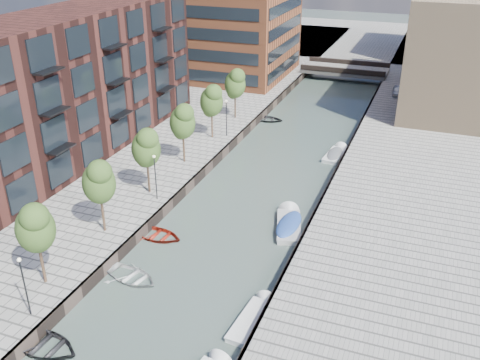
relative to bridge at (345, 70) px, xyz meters
The scene contains 27 objects.
water 32.03m from the bridge, 90.00° to the right, with size 300.00×300.00×0.00m, color #38473F.
quay_left 48.17m from the bridge, 138.37° to the right, with size 60.00×140.00×1.00m, color gray.
quay_right 35.79m from the bridge, 63.43° to the right, with size 20.00×140.00×1.00m, color gray.
quay_wall_left 32.59m from the bridge, 100.79° to the right, with size 0.25×140.00×1.00m, color #332823.
quay_wall_right 32.59m from the bridge, 79.21° to the right, with size 0.25×140.00×1.00m, color #332823.
far_closure 28.01m from the bridge, 90.00° to the left, with size 80.00×40.00×1.00m, color gray.
apartment_block 46.99m from the bridge, 115.46° to the right, with size 8.00×38.00×14.00m, color black.
tan_block_near 19.99m from the bridge, 32.01° to the right, with size 12.00×25.00×14.00m, color #8C7356.
tan_block_far 23.87m from the bridge, 45.00° to the left, with size 12.00×20.00×16.00m, color #8C7356.
bridge is the anchor object (origin of this frame).
tree_1 61.71m from the bridge, 97.93° to the right, with size 2.50×2.50×5.95m.
tree_2 54.81m from the bridge, 98.95° to the right, with size 2.50×2.50×5.95m.
tree_3 47.92m from the bridge, 100.25° to the right, with size 2.50×2.50×5.95m.
tree_4 41.08m from the bridge, 102.00° to the right, with size 2.50×2.50×5.95m.
tree_5 34.30m from the bridge, 104.44° to the right, with size 2.50×2.50×5.95m.
tree_6 27.63m from the bridge, 108.10° to the right, with size 2.50×2.50×5.95m.
lamp_0 64.44m from the bridge, 96.42° to the right, with size 0.24×0.24×4.12m.
lamp_1 48.58m from the bridge, 98.53° to the right, with size 0.24×0.24×4.12m.
lamp_2 32.87m from the bridge, 102.68° to the right, with size 0.24×0.24×4.12m.
sloop_0 65.55m from the bridge, 94.67° to the right, with size 3.35×4.70×0.97m, color black.
sloop_2 52.36m from the bridge, 95.48° to the right, with size 2.99×4.18×0.87m, color maroon.
sloop_3 57.75m from the bridge, 93.97° to the right, with size 2.96×4.15×0.86m, color #BBBBB9.
sloop_4 23.74m from the bridge, 103.07° to the right, with size 2.88×4.03×0.84m, color black.
motorboat_2 58.65m from the bridge, 84.66° to the right, with size 1.98×4.79×1.56m.
motorboat_3 46.93m from the bridge, 84.76° to the right, with size 3.31×5.76×1.82m.
motorboat_4 31.33m from the bridge, 80.91° to the right, with size 1.97×4.70×1.53m.
car 13.15m from the bridge, 46.61° to the right, with size 1.43×3.56×1.21m, color silver.
Camera 1 is at (13.95, -11.55, 22.84)m, focal length 40.00 mm.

